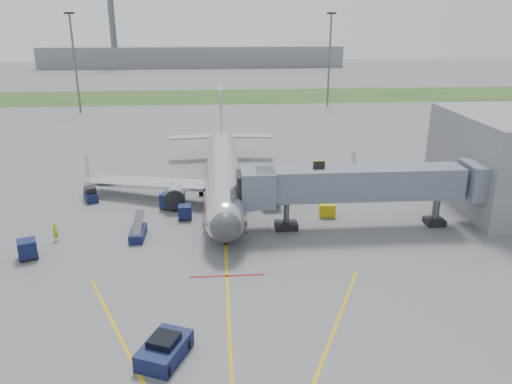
{
  "coord_description": "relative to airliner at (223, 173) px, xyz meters",
  "views": [
    {
      "loc": [
        -0.36,
        -39.65,
        19.85
      ],
      "look_at": [
        3.18,
        7.01,
        3.2
      ],
      "focal_mm": 35.0,
      "sensor_mm": 36.0,
      "label": 1
    }
  ],
  "objects": [
    {
      "name": "belt_loader",
      "position": [
        -8.21,
        -11.21,
        -2.16
      ],
      "size": [
        1.3,
        4.0,
        1.95
      ],
      "color": "#0C0C36",
      "rests_on": "ground"
    },
    {
      "name": "baggage_cart_b",
      "position": [
        -17.04,
        -14.82,
        -1.78
      ],
      "size": [
        2.05,
        2.05,
        1.69
      ],
      "color": "#0C0C36",
      "rests_on": "ground"
    },
    {
      "name": "ground_power_cart",
      "position": [
        10.72,
        -7.25,
        -2.0
      ],
      "size": [
        1.76,
        1.28,
        1.31
      ],
      "color": "#DDBE0D",
      "rests_on": "ground"
    },
    {
      "name": "baggage_tug",
      "position": [
        -14.97,
        -0.75,
        -1.92
      ],
      "size": [
        2.08,
        2.64,
        1.64
      ],
      "color": "#0C0C36",
      "rests_on": "ground"
    },
    {
      "name": "baggage_cart_c",
      "position": [
        -4.04,
        -6.97,
        -1.9
      ],
      "size": [
        1.4,
        1.4,
        1.47
      ],
      "color": "#0C0C36",
      "rests_on": "ground"
    },
    {
      "name": "distant_terminal",
      "position": [
        -10.0,
        154.75,
        1.35
      ],
      "size": [
        120.0,
        14.0,
        8.0
      ],
      "primitive_type": "cube",
      "color": "slate",
      "rests_on": "ground"
    },
    {
      "name": "airliner",
      "position": [
        0.0,
        0.0,
        0.0
      ],
      "size": [
        32.1,
        35.67,
        10.25
      ],
      "color": "silver",
      "rests_on": "ground"
    },
    {
      "name": "terminal",
      "position": [
        30.0,
        -5.25,
        2.35
      ],
      "size": [
        10.0,
        16.0,
        10.0
      ],
      "primitive_type": "cube",
      "color": "slate",
      "rests_on": "ground"
    },
    {
      "name": "grass_strip",
      "position": [
        -0.0,
        74.75,
        -2.64
      ],
      "size": [
        300.0,
        25.0,
        0.01
      ],
      "primitive_type": "cube",
      "color": "#2D4C1E",
      "rests_on": "ground"
    },
    {
      "name": "light_mast_right",
      "position": [
        25.0,
        59.75,
        8.13
      ],
      "size": [
        2.0,
        0.44,
        20.4
      ],
      "color": "#595B60",
      "rests_on": "ground"
    },
    {
      "name": "pushback_tug",
      "position": [
        -4.0,
        -29.16,
        -2.01
      ],
      "size": [
        3.48,
        4.24,
        1.53
      ],
      "color": "#0C0C36",
      "rests_on": "ground"
    },
    {
      "name": "jet_bridge",
      "position": [
        12.86,
        -10.25,
        1.82
      ],
      "size": [
        25.3,
        4.0,
        6.9
      ],
      "color": "slate",
      "rests_on": "ground"
    },
    {
      "name": "control_tower",
      "position": [
        -40.0,
        149.75,
        14.68
      ],
      "size": [
        4.0,
        4.0,
        30.0
      ],
      "color": "#595B60",
      "rests_on": "ground"
    },
    {
      "name": "baggage_cart_a",
      "position": [
        -5.93,
        -3.85,
        -1.76
      ],
      "size": [
        2.09,
        2.09,
        1.73
      ],
      "color": "#0C0C36",
      "rests_on": "ground"
    },
    {
      "name": "light_mast_left",
      "position": [
        -30.0,
        54.75,
        8.13
      ],
      "size": [
        2.0,
        0.44,
        20.4
      ],
      "color": "#595B60",
      "rests_on": "ground"
    },
    {
      "name": "ground",
      "position": [
        -0.0,
        -15.25,
        -2.65
      ],
      "size": [
        400.0,
        400.0,
        0.0
      ],
      "primitive_type": "plane",
      "color": "#565659",
      "rests_on": "ground"
    },
    {
      "name": "apron_markings",
      "position": [
        -0.0,
        -22.65,
        -2.64
      ],
      "size": [
        21.52,
        50.0,
        0.01
      ],
      "color": "gold",
      "rests_on": "ground"
    },
    {
      "name": "ramp_worker",
      "position": [
        -15.71,
        -11.34,
        -1.8
      ],
      "size": [
        0.7,
        0.74,
        1.69
      ],
      "primitive_type": "imported",
      "rotation": [
        0.0,
        0.0,
        0.93
      ],
      "color": "#A7CB17",
      "rests_on": "ground"
    }
  ]
}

